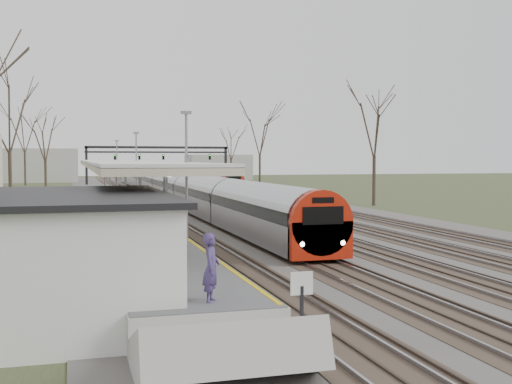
# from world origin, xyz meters

# --- Properties ---
(track_bed) EXTENTS (24.00, 160.00, 0.22)m
(track_bed) POSITION_xyz_m (0.26, 55.00, 0.06)
(track_bed) COLOR #474442
(track_bed) RESTS_ON ground
(platform) EXTENTS (3.50, 69.00, 1.00)m
(platform) POSITION_xyz_m (-9.05, 37.50, 0.50)
(platform) COLOR #9E9B93
(platform) RESTS_ON ground
(canopy) EXTENTS (4.10, 50.00, 3.11)m
(canopy) POSITION_xyz_m (-9.05, 32.99, 3.93)
(canopy) COLOR slate
(canopy) RESTS_ON platform
(station_building) EXTENTS (6.00, 9.00, 3.20)m
(station_building) POSITION_xyz_m (-12.50, 8.00, 1.60)
(station_building) COLOR silver
(station_building) RESTS_ON ground
(signal_gantry) EXTENTS (21.00, 0.59, 6.08)m
(signal_gantry) POSITION_xyz_m (0.29, 84.99, 4.91)
(signal_gantry) COLOR black
(signal_gantry) RESTS_ON ground
(tree_west_far) EXTENTS (5.50, 5.50, 11.33)m
(tree_west_far) POSITION_xyz_m (-17.00, 48.00, 8.02)
(tree_west_far) COLOR #2D231C
(tree_west_far) RESTS_ON ground
(tree_east_far) EXTENTS (5.00, 5.00, 10.30)m
(tree_east_far) POSITION_xyz_m (14.00, 42.00, 7.29)
(tree_east_far) COLOR #2D231C
(tree_east_far) RESTS_ON ground
(train_near) EXTENTS (2.62, 90.21, 3.05)m
(train_near) POSITION_xyz_m (-2.50, 58.00, 1.48)
(train_near) COLOR #999CA2
(train_near) RESTS_ON ground
(train_far) EXTENTS (2.62, 75.21, 3.05)m
(train_far) POSITION_xyz_m (4.50, 93.34, 1.48)
(train_far) COLOR #999CA2
(train_far) RESTS_ON ground
(passenger) EXTENTS (0.57, 0.68, 1.59)m
(passenger) POSITION_xyz_m (-8.86, 4.00, 1.80)
(passenger) COLOR #413263
(passenger) RESTS_ON platform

